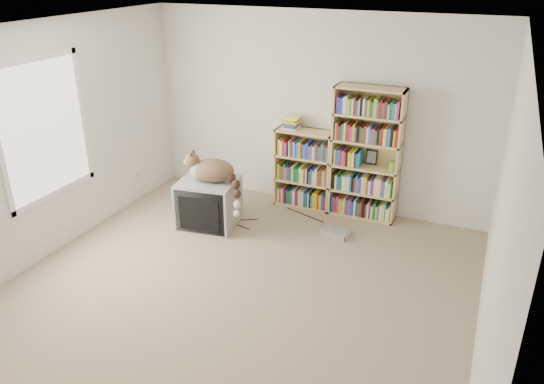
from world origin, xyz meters
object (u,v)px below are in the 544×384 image
at_px(cat, 216,175).
at_px(bookcase_tall, 366,157).
at_px(dvd_player, 336,232).
at_px(bookcase_short, 305,171).
at_px(crt_tv, 209,203).

xyz_separation_m(cat, bookcase_tall, (1.54, 1.04, 0.11)).
height_order(bookcase_tall, dvd_player, bookcase_tall).
relative_size(bookcase_tall, bookcase_short, 1.60).
bearing_deg(dvd_player, cat, -157.16).
distance_m(crt_tv, cat, 0.42).
bearing_deg(crt_tv, bookcase_short, 41.36).
bearing_deg(dvd_player, bookcase_short, 142.56).
height_order(crt_tv, bookcase_short, bookcase_short).
distance_m(cat, bookcase_short, 1.29).
bearing_deg(bookcase_short, cat, -125.61).
distance_m(cat, dvd_player, 1.59).
xyz_separation_m(crt_tv, bookcase_short, (0.88, 1.01, 0.19)).
relative_size(crt_tv, dvd_player, 2.37).
xyz_separation_m(crt_tv, cat, (0.13, -0.02, 0.40)).
bearing_deg(dvd_player, bookcase_tall, 86.09).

